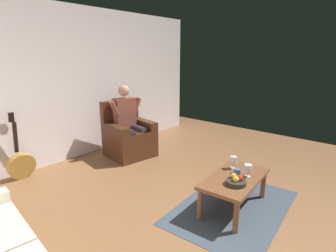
{
  "coord_description": "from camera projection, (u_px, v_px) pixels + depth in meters",
  "views": [
    {
      "loc": [
        2.34,
        1.05,
        1.78
      ],
      "look_at": [
        -0.57,
        -1.45,
        0.76
      ],
      "focal_mm": 28.77,
      "sensor_mm": 36.0,
      "label": 1
    }
  ],
  "objects": [
    {
      "name": "armchair",
      "position": [
        128.0,
        137.0,
        4.85
      ],
      "size": [
        0.84,
        0.84,
        0.98
      ],
      "rotation": [
        0.0,
        0.0,
        -0.16
      ],
      "color": "#492616",
      "rests_on": "ground"
    },
    {
      "name": "coffee_table",
      "position": [
        235.0,
        181.0,
        3.15
      ],
      "size": [
        1.01,
        0.59,
        0.4
      ],
      "rotation": [
        0.0,
        0.0,
        0.08
      ],
      "color": "brown",
      "rests_on": "ground"
    },
    {
      "name": "guitar",
      "position": [
        21.0,
        164.0,
        3.95
      ],
      "size": [
        0.39,
        0.22,
        0.99
      ],
      "color": "#AA7E36",
      "rests_on": "ground"
    },
    {
      "name": "fruit_bowl",
      "position": [
        236.0,
        181.0,
        2.95
      ],
      "size": [
        0.22,
        0.22,
        0.11
      ],
      "color": "#2D2D27",
      "rests_on": "coffee_table"
    },
    {
      "name": "ground_plane",
      "position": [
        237.0,
        229.0,
        2.84
      ],
      "size": [
        7.57,
        7.57,
        0.0
      ],
      "primitive_type": "plane",
      "color": "brown"
    },
    {
      "name": "wine_glass_near",
      "position": [
        248.0,
        168.0,
        3.11
      ],
      "size": [
        0.09,
        0.09,
        0.15
      ],
      "color": "silver",
      "rests_on": "coffee_table"
    },
    {
      "name": "wall_back",
      "position": [
        68.0,
        85.0,
        4.52
      ],
      "size": [
        5.98,
        0.06,
        2.57
      ],
      "primitive_type": "cube",
      "color": "white",
      "rests_on": "ground"
    },
    {
      "name": "candle_jar",
      "position": [
        237.0,
        171.0,
        3.21
      ],
      "size": [
        0.09,
        0.09,
        0.06
      ],
      "primitive_type": "cylinder",
      "color": "slate",
      "rests_on": "coffee_table"
    },
    {
      "name": "person_seated",
      "position": [
        128.0,
        119.0,
        4.75
      ],
      "size": [
        0.65,
        0.63,
        1.27
      ],
      "rotation": [
        0.0,
        0.0,
        -0.16
      ],
      "color": "brown",
      "rests_on": "ground"
    },
    {
      "name": "wine_glass_far",
      "position": [
        233.0,
        160.0,
        3.34
      ],
      "size": [
        0.08,
        0.08,
        0.16
      ],
      "color": "silver",
      "rests_on": "coffee_table"
    },
    {
      "name": "rug",
      "position": [
        233.0,
        207.0,
        3.24
      ],
      "size": [
        1.76,
        1.25,
        0.01
      ],
      "primitive_type": "cube",
      "rotation": [
        0.0,
        0.0,
        0.08
      ],
      "color": "#3C4753",
      "rests_on": "ground"
    }
  ]
}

